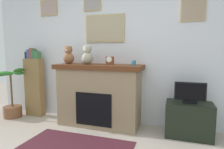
{
  "coord_description": "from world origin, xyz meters",
  "views": [
    {
      "loc": [
        1.1,
        -1.5,
        1.34
      ],
      "look_at": [
        0.05,
        1.67,
        0.93
      ],
      "focal_mm": 31.21,
      "sensor_mm": 36.0,
      "label": 1
    }
  ],
  "objects_px": {
    "television": "(190,93)",
    "teddy_bear_tan": "(69,56)",
    "fireplace": "(99,95)",
    "tv_stand": "(189,120)",
    "bookshelf": "(34,85)",
    "candle_jar": "(134,63)",
    "mantel_clock": "(110,61)",
    "teddy_bear_cream": "(87,56)",
    "potted_plant": "(12,100)"
  },
  "relations": [
    {
      "from": "tv_stand",
      "to": "teddy_bear_cream",
      "type": "height_order",
      "value": "teddy_bear_cream"
    },
    {
      "from": "television",
      "to": "bookshelf",
      "type": "bearing_deg",
      "value": 178.05
    },
    {
      "from": "television",
      "to": "teddy_bear_cream",
      "type": "height_order",
      "value": "teddy_bear_cream"
    },
    {
      "from": "teddy_bear_cream",
      "to": "fireplace",
      "type": "bearing_deg",
      "value": 4.82
    },
    {
      "from": "potted_plant",
      "to": "television",
      "type": "distance_m",
      "value": 3.35
    },
    {
      "from": "television",
      "to": "fireplace",
      "type": "bearing_deg",
      "value": 178.85
    },
    {
      "from": "bookshelf",
      "to": "teddy_bear_cream",
      "type": "xyz_separation_m",
      "value": [
        1.25,
        -0.09,
        0.61
      ]
    },
    {
      "from": "fireplace",
      "to": "bookshelf",
      "type": "relative_size",
      "value": 1.11
    },
    {
      "from": "fireplace",
      "to": "candle_jar",
      "type": "distance_m",
      "value": 0.85
    },
    {
      "from": "tv_stand",
      "to": "teddy_bear_tan",
      "type": "xyz_separation_m",
      "value": [
        -2.1,
        0.01,
        0.97
      ]
    },
    {
      "from": "potted_plant",
      "to": "teddy_bear_tan",
      "type": "height_order",
      "value": "teddy_bear_tan"
    },
    {
      "from": "teddy_bear_cream",
      "to": "tv_stand",
      "type": "bearing_deg",
      "value": -0.36
    },
    {
      "from": "candle_jar",
      "to": "teddy_bear_cream",
      "type": "height_order",
      "value": "teddy_bear_cream"
    },
    {
      "from": "potted_plant",
      "to": "teddy_bear_tan",
      "type": "bearing_deg",
      "value": 6.85
    },
    {
      "from": "television",
      "to": "teddy_bear_tan",
      "type": "bearing_deg",
      "value": 179.67
    },
    {
      "from": "fireplace",
      "to": "bookshelf",
      "type": "height_order",
      "value": "bookshelf"
    },
    {
      "from": "teddy_bear_tan",
      "to": "teddy_bear_cream",
      "type": "distance_m",
      "value": 0.38
    },
    {
      "from": "fireplace",
      "to": "tv_stand",
      "type": "bearing_deg",
      "value": -1.1
    },
    {
      "from": "tv_stand",
      "to": "fireplace",
      "type": "bearing_deg",
      "value": 178.9
    },
    {
      "from": "teddy_bear_tan",
      "to": "television",
      "type": "bearing_deg",
      "value": -0.33
    },
    {
      "from": "bookshelf",
      "to": "teddy_bear_tan",
      "type": "xyz_separation_m",
      "value": [
        0.87,
        -0.09,
        0.6
      ]
    },
    {
      "from": "potted_plant",
      "to": "tv_stand",
      "type": "bearing_deg",
      "value": 2.35
    },
    {
      "from": "fireplace",
      "to": "candle_jar",
      "type": "relative_size",
      "value": 18.87
    },
    {
      "from": "mantel_clock",
      "to": "teddy_bear_cream",
      "type": "distance_m",
      "value": 0.43
    },
    {
      "from": "mantel_clock",
      "to": "bookshelf",
      "type": "bearing_deg",
      "value": 176.9
    },
    {
      "from": "potted_plant",
      "to": "television",
      "type": "bearing_deg",
      "value": 2.33
    },
    {
      "from": "television",
      "to": "teddy_bear_tan",
      "type": "relative_size",
      "value": 1.4
    },
    {
      "from": "fireplace",
      "to": "mantel_clock",
      "type": "bearing_deg",
      "value": -5.36
    },
    {
      "from": "tv_stand",
      "to": "mantel_clock",
      "type": "height_order",
      "value": "mantel_clock"
    },
    {
      "from": "teddy_bear_cream",
      "to": "television",
      "type": "bearing_deg",
      "value": -0.4
    },
    {
      "from": "tv_stand",
      "to": "television",
      "type": "xyz_separation_m",
      "value": [
        0.0,
        -0.0,
        0.42
      ]
    },
    {
      "from": "potted_plant",
      "to": "teddy_bear_tan",
      "type": "xyz_separation_m",
      "value": [
        1.23,
        0.15,
        0.89
      ]
    },
    {
      "from": "bookshelf",
      "to": "mantel_clock",
      "type": "xyz_separation_m",
      "value": [
        1.67,
        -0.09,
        0.53
      ]
    },
    {
      "from": "candle_jar",
      "to": "teddy_bear_cream",
      "type": "xyz_separation_m",
      "value": [
        -0.84,
        -0.0,
        0.11
      ]
    },
    {
      "from": "fireplace",
      "to": "candle_jar",
      "type": "height_order",
      "value": "candle_jar"
    },
    {
      "from": "candle_jar",
      "to": "potted_plant",
      "type": "bearing_deg",
      "value": -176.53
    },
    {
      "from": "mantel_clock",
      "to": "potted_plant",
      "type": "bearing_deg",
      "value": -175.88
    },
    {
      "from": "fireplace",
      "to": "tv_stand",
      "type": "xyz_separation_m",
      "value": [
        1.51,
        -0.03,
        -0.28
      ]
    },
    {
      "from": "mantel_clock",
      "to": "teddy_bear_tan",
      "type": "bearing_deg",
      "value": 179.91
    },
    {
      "from": "bookshelf",
      "to": "candle_jar",
      "type": "xyz_separation_m",
      "value": [
        2.09,
        -0.09,
        0.49
      ]
    },
    {
      "from": "tv_stand",
      "to": "mantel_clock",
      "type": "relative_size",
      "value": 4.82
    },
    {
      "from": "bookshelf",
      "to": "television",
      "type": "relative_size",
      "value": 3.02
    },
    {
      "from": "teddy_bear_cream",
      "to": "teddy_bear_tan",
      "type": "bearing_deg",
      "value": 180.0
    },
    {
      "from": "tv_stand",
      "to": "teddy_bear_tan",
      "type": "relative_size",
      "value": 2.1
    },
    {
      "from": "tv_stand",
      "to": "teddy_bear_tan",
      "type": "distance_m",
      "value": 2.32
    },
    {
      "from": "mantel_clock",
      "to": "teddy_bear_cream",
      "type": "relative_size",
      "value": 0.42
    },
    {
      "from": "bookshelf",
      "to": "television",
      "type": "distance_m",
      "value": 2.97
    },
    {
      "from": "candle_jar",
      "to": "mantel_clock",
      "type": "bearing_deg",
      "value": -179.76
    },
    {
      "from": "candle_jar",
      "to": "television",
      "type": "bearing_deg",
      "value": -0.81
    },
    {
      "from": "television",
      "to": "teddy_bear_tan",
      "type": "height_order",
      "value": "teddy_bear_tan"
    }
  ]
}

